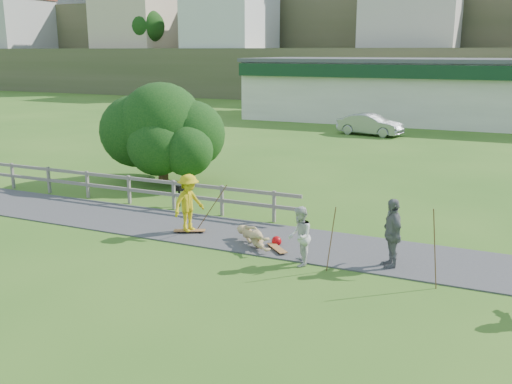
# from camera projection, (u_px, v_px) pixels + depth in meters

# --- Properties ---
(ground) EXTENTS (260.00, 260.00, 0.00)m
(ground) POSITION_uv_depth(u_px,v_px,m) (172.00, 243.00, 17.40)
(ground) COLOR #32631C
(ground) RESTS_ON ground
(path) EXTENTS (34.00, 3.00, 0.04)m
(path) POSITION_uv_depth(u_px,v_px,m) (197.00, 229.00, 18.72)
(path) COLOR #3A3A3C
(path) RESTS_ON ground
(fence) EXTENTS (15.05, 0.10, 1.10)m
(fence) POSITION_uv_depth(u_px,v_px,m) (116.00, 184.00, 21.98)
(fence) COLOR #625E56
(fence) RESTS_ON ground
(strip_mall) EXTENTS (32.50, 10.75, 5.10)m
(strip_mall) POSITION_uv_depth(u_px,v_px,m) (446.00, 90.00, 46.12)
(strip_mall) COLOR beige
(strip_mall) RESTS_ON ground
(skater_rider) EXTENTS (1.00, 1.34, 1.85)m
(skater_rider) POSITION_uv_depth(u_px,v_px,m) (189.00, 206.00, 18.08)
(skater_rider) COLOR gold
(skater_rider) RESTS_ON ground
(skater_fallen) EXTENTS (1.45, 1.60, 0.64)m
(skater_fallen) POSITION_uv_depth(u_px,v_px,m) (254.00, 236.00, 17.01)
(skater_fallen) COLOR tan
(skater_fallen) RESTS_ON ground
(spectator_a) EXTENTS (0.85, 0.96, 1.65)m
(spectator_a) POSITION_uv_depth(u_px,v_px,m) (300.00, 236.00, 15.43)
(spectator_a) COLOR silver
(spectator_a) RESTS_ON ground
(spectator_b) EXTENTS (0.96, 1.22, 1.93)m
(spectator_b) POSITION_uv_depth(u_px,v_px,m) (392.00, 233.00, 15.22)
(spectator_b) COLOR slate
(spectator_b) RESTS_ON ground
(car_silver) EXTENTS (4.68, 2.36, 1.47)m
(car_silver) POSITION_uv_depth(u_px,v_px,m) (370.00, 125.00, 39.47)
(car_silver) COLOR gray
(car_silver) RESTS_ON ground
(tree) EXTENTS (6.05, 6.05, 3.08)m
(tree) POSITION_uv_depth(u_px,v_px,m) (162.00, 148.00, 25.14)
(tree) COLOR black
(tree) RESTS_ON ground
(bbq) EXTENTS (0.45, 0.39, 0.83)m
(bbq) POSITION_uv_depth(u_px,v_px,m) (179.00, 196.00, 21.38)
(bbq) COLOR black
(bbq) RESTS_ON ground
(longboard_rider) EXTENTS (1.02, 0.64, 0.11)m
(longboard_rider) POSITION_uv_depth(u_px,v_px,m) (190.00, 232.00, 18.29)
(longboard_rider) COLOR olive
(longboard_rider) RESTS_ON ground
(longboard_fallen) EXTENTS (0.86, 0.85, 0.11)m
(longboard_fallen) POSITION_uv_depth(u_px,v_px,m) (277.00, 250.00, 16.67)
(longboard_fallen) COLOR olive
(longboard_fallen) RESTS_ON ground
(helmet) EXTENTS (0.30, 0.30, 0.30)m
(helmet) POSITION_uv_depth(u_px,v_px,m) (277.00, 241.00, 17.12)
(helmet) COLOR #B4070C
(helmet) RESTS_ON ground
(pole_rider) EXTENTS (0.03, 0.03, 1.99)m
(pole_rider) POSITION_uv_depth(u_px,v_px,m) (211.00, 203.00, 18.17)
(pole_rider) COLOR brown
(pole_rider) RESTS_ON ground
(pole_spec_left) EXTENTS (0.03, 0.03, 1.80)m
(pole_spec_left) POSITION_uv_depth(u_px,v_px,m) (331.00, 239.00, 14.95)
(pole_spec_left) COLOR brown
(pole_spec_left) RESTS_ON ground
(pole_spec_right) EXTENTS (0.03, 0.03, 2.03)m
(pole_spec_right) POSITION_uv_depth(u_px,v_px,m) (435.00, 249.00, 13.86)
(pole_spec_right) COLOR brown
(pole_spec_right) RESTS_ON ground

